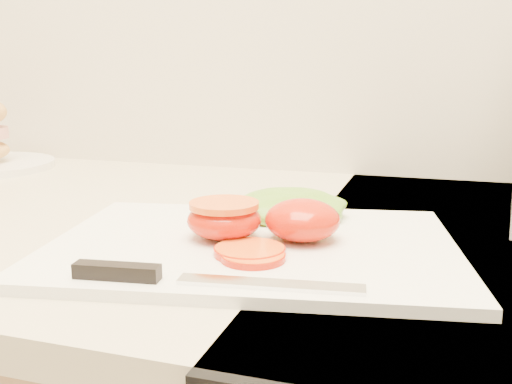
% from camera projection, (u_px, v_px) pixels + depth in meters
% --- Properties ---
extents(cutting_board, '(0.42, 0.34, 0.01)m').
position_uv_depth(cutting_board, '(253.00, 246.00, 0.54)').
color(cutting_board, white).
rests_on(cutting_board, counter).
extents(tomato_half_dome, '(0.07, 0.07, 0.04)m').
position_uv_depth(tomato_half_dome, '(302.00, 220.00, 0.54)').
color(tomato_half_dome, red).
rests_on(tomato_half_dome, cutting_board).
extents(tomato_half_cut, '(0.07, 0.07, 0.04)m').
position_uv_depth(tomato_half_cut, '(224.00, 218.00, 0.54)').
color(tomato_half_cut, red).
rests_on(tomato_half_cut, cutting_board).
extents(tomato_slice_0, '(0.06, 0.06, 0.01)m').
position_uv_depth(tomato_slice_0, '(250.00, 251.00, 0.50)').
color(tomato_slice_0, orange).
rests_on(tomato_slice_0, cutting_board).
extents(tomato_slice_1, '(0.05, 0.05, 0.01)m').
position_uv_depth(tomato_slice_1, '(253.00, 257.00, 0.48)').
color(tomato_slice_1, orange).
rests_on(tomato_slice_1, cutting_board).
extents(lettuce_leaf_0, '(0.14, 0.12, 0.03)m').
position_uv_depth(lettuce_leaf_0, '(292.00, 207.00, 0.61)').
color(lettuce_leaf_0, '#68AB2D').
rests_on(lettuce_leaf_0, cutting_board).
extents(knife, '(0.22, 0.05, 0.01)m').
position_uv_depth(knife, '(176.00, 276.00, 0.43)').
color(knife, silver).
rests_on(knife, cutting_board).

